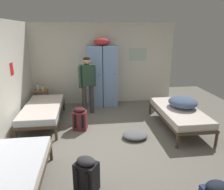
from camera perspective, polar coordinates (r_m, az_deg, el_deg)
name	(u,v)px	position (r m, az deg, el deg)	size (l,w,h in m)	color
ground_plane	(113,140)	(4.69, 0.40, -12.10)	(8.24, 8.24, 0.00)	slate
room_backdrop	(60,74)	(5.41, -13.93, 5.64)	(4.52, 5.21, 2.52)	silver
locker_bank	(102,75)	(6.50, -2.66, 5.40)	(0.90, 0.55, 2.07)	#7A9ECC
shelf_unit	(41,97)	(6.72, -18.51, -0.61)	(0.38, 0.30, 0.57)	brown
bed_right	(179,113)	(5.36, 17.59, -4.60)	(0.90, 1.90, 0.49)	#473828
bed_left_rear	(43,109)	(5.59, -18.18, -3.74)	(0.90, 1.90, 0.49)	#473828
bed_left_front	(8,177)	(3.38, -26.37, -19.29)	(0.90, 1.90, 0.49)	#473828
bedding_heap	(183,102)	(5.41, 18.57, -1.82)	(0.68, 0.73, 0.25)	slate
person_traveler	(87,80)	(5.82, -6.65, 3.94)	(0.47, 0.33, 1.61)	#3D3833
water_bottle	(38,87)	(6.67, -19.41, 2.07)	(0.07, 0.07, 0.22)	#B2DBEA
lotion_bottle	(43,88)	(6.58, -18.22, 1.82)	(0.05, 0.05, 0.17)	beige
backpack_black	(87,175)	(3.33, -6.79, -20.56)	(0.40, 0.41, 0.55)	black
backpack_maroon	(80,119)	(5.12, -8.62, -6.44)	(0.36, 0.37, 0.55)	maroon
clothes_pile_grey	(135,135)	(4.78, 6.28, -10.70)	(0.56, 0.47, 0.13)	slate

